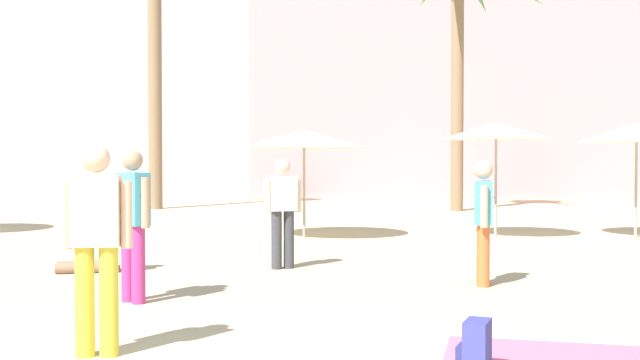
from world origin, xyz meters
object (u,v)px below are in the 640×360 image
(person_far_right, at_px, (133,219))
(person_mid_right, at_px, (96,240))
(cafe_umbrella_2, at_px, (637,133))
(person_near_right, at_px, (283,208))
(backpack, at_px, (476,348))
(person_far_left, at_px, (106,250))
(beach_towel, at_px, (561,356))
(cafe_umbrella_3, at_px, (496,131))
(cafe_umbrella_0, at_px, (304,139))
(person_near_left, at_px, (483,218))

(person_far_right, bearing_deg, person_mid_right, 48.63)
(cafe_umbrella_2, relative_size, person_near_right, 1.44)
(backpack, distance_m, person_far_left, 6.94)
(beach_towel, relative_size, backpack, 4.56)
(backpack, bearing_deg, cafe_umbrella_2, -96.01)
(beach_towel, bearing_deg, person_far_right, 155.93)
(cafe_umbrella_3, height_order, backpack, cafe_umbrella_3)
(backpack, bearing_deg, beach_towel, -126.71)
(cafe_umbrella_2, distance_m, person_far_right, 11.53)
(cafe_umbrella_3, bearing_deg, cafe_umbrella_0, -172.92)
(cafe_umbrella_3, distance_m, person_far_left, 8.65)
(cafe_umbrella_2, distance_m, person_mid_right, 13.00)
(beach_towel, relative_size, person_near_right, 1.14)
(backpack, height_order, person_far_left, person_far_left)
(beach_towel, bearing_deg, cafe_umbrella_0, 109.88)
(person_far_right, relative_size, person_near_left, 1.08)
(cafe_umbrella_0, relative_size, cafe_umbrella_2, 1.15)
(person_near_left, height_order, person_mid_right, person_mid_right)
(person_far_left, distance_m, person_far_right, 2.71)
(backpack, relative_size, person_far_right, 0.24)
(person_near_right, bearing_deg, backpack, 173.10)
(person_near_right, relative_size, person_mid_right, 0.93)
(person_far_left, relative_size, person_near_left, 0.65)
(beach_towel, relative_size, person_near_left, 1.17)
(beach_towel, bearing_deg, person_mid_right, -174.30)
(cafe_umbrella_2, bearing_deg, backpack, -112.05)
(person_far_left, bearing_deg, cafe_umbrella_0, -132.37)
(cafe_umbrella_0, distance_m, person_mid_right, 9.82)
(cafe_umbrella_0, relative_size, person_far_left, 2.58)
(cafe_umbrella_2, height_order, person_near_left, cafe_umbrella_2)
(person_far_right, bearing_deg, person_far_left, -115.78)
(cafe_umbrella_2, bearing_deg, cafe_umbrella_0, -173.45)
(backpack, xyz_separation_m, person_near_right, (-2.38, 5.46, 0.72))
(cafe_umbrella_0, relative_size, cafe_umbrella_3, 1.14)
(beach_towel, bearing_deg, cafe_umbrella_2, 70.55)
(person_far_right, xyz_separation_m, person_mid_right, (0.54, -2.37, 0.01))
(cafe_umbrella_3, relative_size, person_far_right, 1.37)
(cafe_umbrella_3, relative_size, person_near_right, 1.46)
(person_far_right, relative_size, person_near_right, 1.06)
(cafe_umbrella_3, bearing_deg, beach_towel, -93.71)
(person_far_left, bearing_deg, cafe_umbrella_3, -156.55)
(person_far_right, bearing_deg, backpack, 90.96)
(cafe_umbrella_2, xyz_separation_m, cafe_umbrella_3, (-2.95, -0.30, 0.04))
(cafe_umbrella_0, bearing_deg, person_far_right, -98.17)
(beach_towel, xyz_separation_m, person_near_left, (-0.27, 3.62, 0.89))
(cafe_umbrella_0, relative_size, person_mid_right, 1.54)
(person_far_right, bearing_deg, cafe_umbrella_3, -177.03)
(person_near_left, bearing_deg, person_mid_right, 50.96)
(backpack, relative_size, person_far_left, 0.39)
(cafe_umbrella_3, relative_size, person_mid_right, 1.36)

